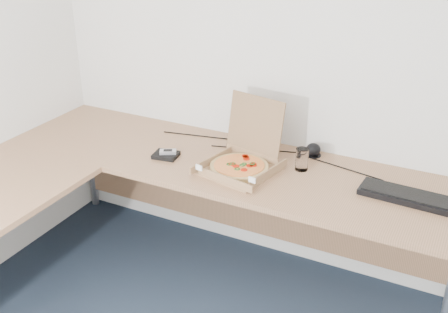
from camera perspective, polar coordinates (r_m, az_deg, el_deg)
The scene contains 9 objects.
room_shell at distance 1.38m, azimuth -7.38°, elevation -7.95°, with size 3.50×3.50×2.50m, color silver, non-canonical shape.
desk at distance 2.75m, azimuth -9.88°, elevation -3.18°, with size 2.50×2.20×0.73m.
pizza_box at distance 2.80m, azimuth 1.77°, elevation -0.64°, with size 0.33×0.39×0.34m.
drinking_glass at distance 2.82m, azimuth 8.11°, elevation -0.29°, with size 0.07×0.07×0.12m, color white.
keyboard at distance 2.69m, azimuth 18.47°, elevation -3.94°, with size 0.43×0.15×0.03m, color black.
wallet at distance 2.97m, azimuth -6.07°, elevation 0.15°, with size 0.13×0.11×0.02m, color black.
phone at distance 2.96m, azimuth -5.86°, elevation 0.50°, with size 0.09×0.05×0.02m, color #B2B5BA.
dome_speaker at distance 3.00m, azimuth 9.29°, elevation 0.77°, with size 0.09×0.09×0.08m, color black.
cable_bundle at distance 3.04m, azimuth 4.01°, elevation 0.71°, with size 0.63×0.04×0.01m, color black, non-canonical shape.
Camera 1 is at (0.67, -0.94, 2.00)m, focal length 43.90 mm.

